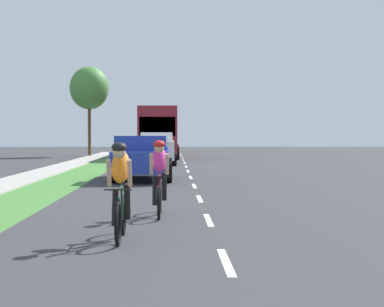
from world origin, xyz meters
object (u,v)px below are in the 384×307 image
object	(u,v)px
cyclist_trailing	(159,177)
bus_maroon	(159,130)
cyclist_lead	(121,190)
suv_white	(157,148)
street_tree_far	(89,88)
pickup_blue	(142,158)

from	to	relation	value
cyclist_trailing	bus_maroon	distance (m)	31.63
cyclist_lead	suv_white	size ratio (longest dim) A/B	0.37
cyclist_trailing	suv_white	world-z (taller)	suv_white
cyclist_lead	bus_maroon	world-z (taller)	bus_maroon
suv_white	street_tree_far	world-z (taller)	street_tree_far
pickup_blue	street_tree_far	size ratio (longest dim) A/B	0.75
bus_maroon	street_tree_far	world-z (taller)	street_tree_far
street_tree_far	pickup_blue	bearing A→B (deg)	-77.96
cyclist_lead	street_tree_far	xyz separation A→B (m)	(-5.51, 37.57, 4.38)
pickup_blue	street_tree_far	world-z (taller)	street_tree_far
cyclist_lead	suv_white	distance (m)	24.48
bus_maroon	street_tree_far	distance (m)	7.00
pickup_blue	suv_white	distance (m)	11.37
cyclist_trailing	street_tree_far	world-z (taller)	street_tree_far
bus_maroon	suv_white	bearing A→B (deg)	-89.47
cyclist_lead	pickup_blue	xyz separation A→B (m)	(-0.29, 13.11, 0.02)
bus_maroon	cyclist_trailing	bearing A→B (deg)	-88.78
cyclist_trailing	street_tree_far	xyz separation A→B (m)	(-6.07, 34.71, 4.38)
suv_white	bus_maroon	distance (m)	10.05
bus_maroon	street_tree_far	size ratio (longest dim) A/B	1.70
pickup_blue	suv_white	size ratio (longest dim) A/B	1.09
suv_white	street_tree_far	distance (m)	14.82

